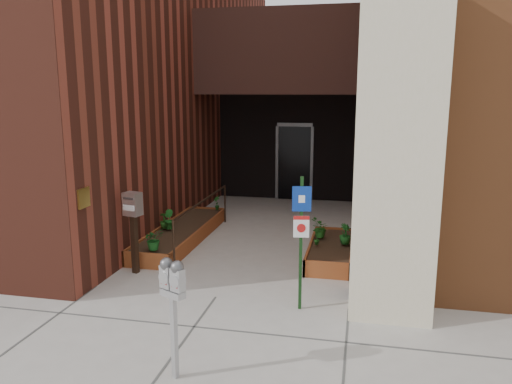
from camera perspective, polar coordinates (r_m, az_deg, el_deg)
The scene contains 15 objects.
ground at distance 7.79m, azimuth -4.65°, elevation -11.89°, with size 80.00×80.00×0.00m, color #9E9991.
architecture at distance 14.05m, azimuth 2.83°, elevation 19.22°, with size 20.00×14.60×10.00m.
planter_left at distance 10.63m, azimuth -8.50°, elevation -4.77°, with size 0.90×3.60×0.30m.
planter_right at distance 9.52m, azimuth 8.57°, elevation -6.71°, with size 0.80×2.20×0.30m.
handrail at distance 10.27m, azimuth -6.08°, elevation -1.75°, with size 0.04×3.34×0.90m.
parking_meter at distance 5.43m, azimuth -9.52°, elevation -10.65°, with size 0.31×0.22×1.36m.
sign_post at distance 7.00m, azimuth 5.18°, elevation -4.27°, with size 0.26×0.09×1.94m.
payment_dropbox at distance 8.68m, azimuth -13.87°, elevation -2.61°, with size 0.32×0.27×1.42m.
shrub_left_a at distance 9.10m, azimuth -11.60°, elevation -5.29°, with size 0.35×0.35×0.39m, color #17511A.
shrub_left_b at distance 10.40m, azimuth -9.96°, elevation -3.09°, with size 0.22×0.22×0.40m, color #1B5F1D.
shrub_left_c at distance 10.48m, azimuth -10.45°, elevation -3.19°, with size 0.18×0.18×0.33m, color #205317.
shrub_left_d at distance 11.92m, azimuth -4.50°, elevation -1.23°, with size 0.18×0.18×0.34m, color #185217.
shrub_right_a at distance 9.40m, azimuth 10.16°, elevation -4.75°, with size 0.21×0.21×0.38m, color #18561C.
shrub_right_b at distance 9.28m, azimuth 7.02°, elevation -5.02°, with size 0.17×0.17×0.33m, color #195117.
shrub_right_c at distance 9.72m, azimuth 7.35°, elevation -4.11°, with size 0.34×0.34×0.38m, color #1F611B.
Camera 1 is at (2.10, -6.84, 3.09)m, focal length 35.00 mm.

